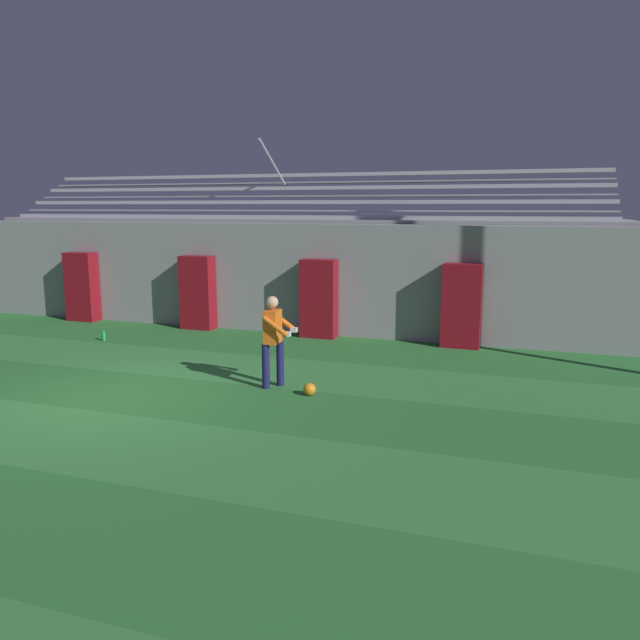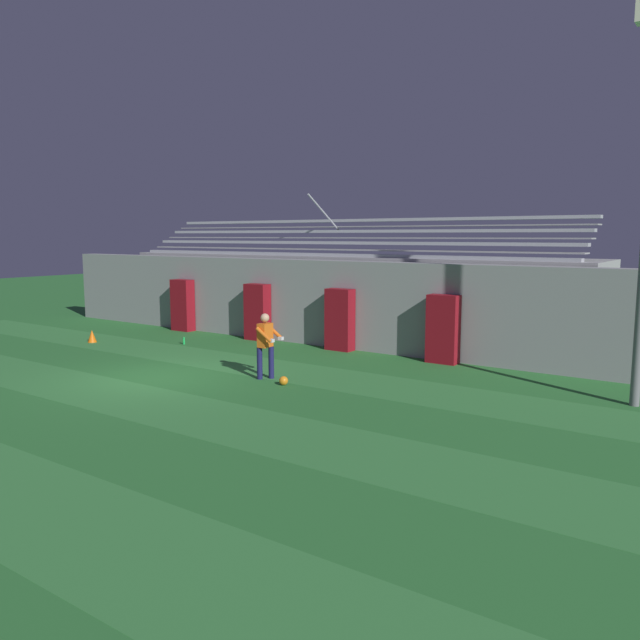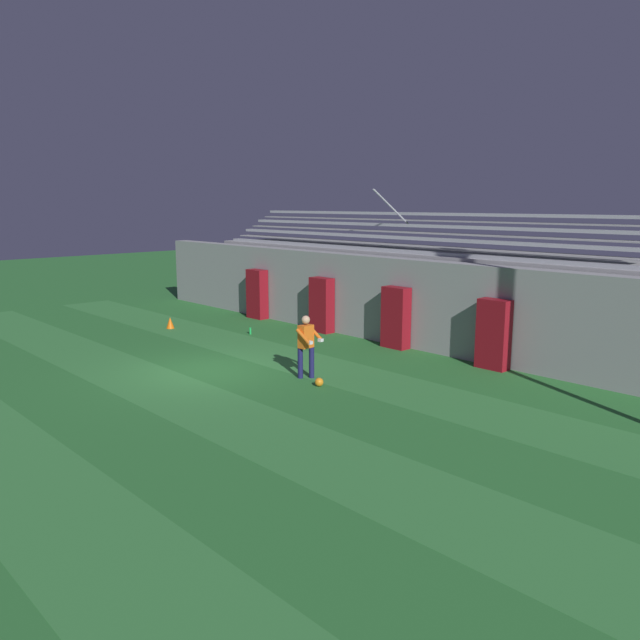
# 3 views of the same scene
# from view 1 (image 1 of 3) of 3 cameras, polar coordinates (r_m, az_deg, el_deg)

# --- Properties ---
(ground_plane) EXTENTS (80.00, 80.00, 0.00)m
(ground_plane) POSITION_cam_1_polar(r_m,az_deg,el_deg) (11.33, -18.50, -6.81)
(ground_plane) COLOR #286B2D
(turf_stripe_mid) EXTENTS (28.00, 2.14, 0.01)m
(turf_stripe_mid) POSITION_cam_1_polar(r_m,az_deg,el_deg) (10.10, -24.48, -9.32)
(turf_stripe_mid) COLOR #337A38
(turf_stripe_mid) RESTS_ON ground
(turf_stripe_far) EXTENTS (28.00, 2.14, 0.01)m
(turf_stripe_far) POSITION_cam_1_polar(r_m,az_deg,el_deg) (13.36, -11.88, -3.88)
(turf_stripe_far) COLOR #337A38
(turf_stripe_far) RESTS_ON ground
(back_wall) EXTENTS (24.00, 0.60, 2.80)m
(back_wall) POSITION_cam_1_polar(r_m,az_deg,el_deg) (16.57, -5.10, 3.95)
(back_wall) COLOR gray
(back_wall) RESTS_ON ground
(padding_pillar_gate_left) EXTENTS (0.89, 0.44, 1.95)m
(padding_pillar_gate_left) POSITION_cam_1_polar(r_m,az_deg,el_deg) (16.91, -11.13, 2.47)
(padding_pillar_gate_left) COLOR maroon
(padding_pillar_gate_left) RESTS_ON ground
(padding_pillar_gate_right) EXTENTS (0.89, 0.44, 1.95)m
(padding_pillar_gate_right) POSITION_cam_1_polar(r_m,az_deg,el_deg) (15.50, -0.12, 1.96)
(padding_pillar_gate_right) COLOR maroon
(padding_pillar_gate_right) RESTS_ON ground
(padding_pillar_far_left) EXTENTS (0.89, 0.44, 1.95)m
(padding_pillar_far_left) POSITION_cam_1_polar(r_m,az_deg,el_deg) (19.04, -20.93, 2.85)
(padding_pillar_far_left) COLOR maroon
(padding_pillar_far_left) RESTS_ON ground
(padding_pillar_far_right) EXTENTS (0.89, 0.44, 1.95)m
(padding_pillar_far_right) POSITION_cam_1_polar(r_m,az_deg,el_deg) (14.75, 12.82, 1.27)
(padding_pillar_far_right) COLOR maroon
(padding_pillar_far_right) RESTS_ON ground
(bleacher_stand) EXTENTS (18.00, 3.35, 5.03)m
(bleacher_stand) POSITION_cam_1_polar(r_m,az_deg,el_deg) (18.39, -2.58, 4.92)
(bleacher_stand) COLOR gray
(bleacher_stand) RESTS_ON ground
(goalkeeper) EXTENTS (0.58, 0.60, 1.67)m
(goalkeeper) POSITION_cam_1_polar(r_m,az_deg,el_deg) (11.21, -4.27, -1.43)
(goalkeeper) COLOR #19194C
(goalkeeper) RESTS_ON ground
(soccer_ball) EXTENTS (0.22, 0.22, 0.22)m
(soccer_ball) POSITION_cam_1_polar(r_m,az_deg,el_deg) (10.89, -0.97, -6.35)
(soccer_ball) COLOR orange
(soccer_ball) RESTS_ON ground
(water_bottle) EXTENTS (0.07, 0.07, 0.24)m
(water_bottle) POSITION_cam_1_polar(r_m,az_deg,el_deg) (16.12, -19.16, -1.38)
(water_bottle) COLOR green
(water_bottle) RESTS_ON ground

